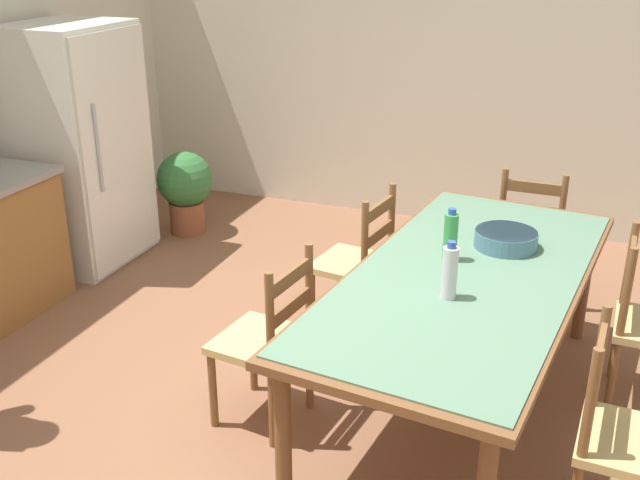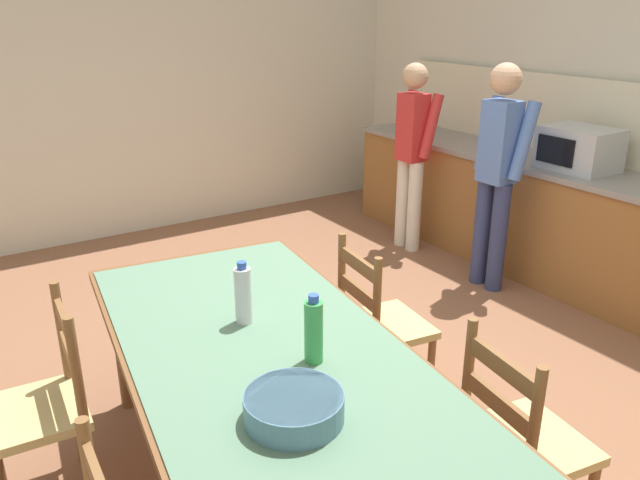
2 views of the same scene
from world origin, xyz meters
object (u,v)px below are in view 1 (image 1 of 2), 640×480
object	(u,v)px
refrigerator	(78,147)
chair_side_near_left	(622,439)
chair_side_far_right	(357,263)
bottle_off_centre	(450,236)
potted_plant	(185,187)
chair_side_far_left	(267,341)
dining_table	(466,286)
bottle_near_centre	(450,272)
serving_bowl	(506,238)
chair_head_end	(530,235)

from	to	relation	value
refrigerator	chair_side_near_left	size ratio (longest dim) A/B	1.87
chair_side_far_right	chair_side_near_left	size ratio (longest dim) A/B	1.00
bottle_off_centre	potted_plant	size ratio (longest dim) A/B	0.40
bottle_off_centre	chair_side_far_right	size ratio (longest dim) A/B	0.30
refrigerator	chair_side_far_left	size ratio (longest dim) A/B	1.87
dining_table	chair_side_far_right	distance (m)	0.99
bottle_off_centre	chair_side_near_left	bearing A→B (deg)	-130.68
bottle_near_centre	chair_side_far_left	bearing A→B (deg)	99.08
chair_side_far_right	serving_bowl	bearing A→B (deg)	84.62
chair_head_end	potted_plant	size ratio (longest dim) A/B	1.36
bottle_near_centre	chair_side_far_left	xyz separation A→B (m)	(-0.13, 0.83, -0.45)
bottle_near_centre	chair_side_near_left	xyz separation A→B (m)	(-0.32, -0.77, -0.45)
dining_table	chair_side_far_left	bearing A→B (deg)	115.75
bottle_near_centre	potted_plant	bearing A→B (deg)	52.24
dining_table	potted_plant	size ratio (longest dim) A/B	3.58
bottle_near_centre	potted_plant	xyz separation A→B (m)	(1.93, 2.49, -0.50)
bottle_near_centre	chair_side_far_right	world-z (taller)	bottle_near_centre
serving_bowl	chair_head_end	world-z (taller)	chair_head_end
bottle_off_centre	potted_plant	bearing A→B (deg)	57.80
serving_bowl	chair_side_far_right	xyz separation A→B (m)	(0.22, 0.87, -0.37)
serving_bowl	chair_side_far_right	bearing A→B (deg)	75.99
dining_table	chair_side_far_left	xyz separation A→B (m)	(-0.42, 0.86, -0.25)
potted_plant	chair_side_far_right	bearing A→B (deg)	-120.31
chair_side_far_right	chair_side_far_left	world-z (taller)	same
bottle_off_centre	chair_side_far_right	world-z (taller)	bottle_off_centre
dining_table	potted_plant	bearing A→B (deg)	56.89
refrigerator	bottle_near_centre	xyz separation A→B (m)	(-1.23, -2.92, 0.04)
chair_head_end	dining_table	bearing A→B (deg)	84.24
serving_bowl	chair_side_far_left	size ratio (longest dim) A/B	0.35
refrigerator	serving_bowl	size ratio (longest dim) A/B	5.32
bottle_near_centre	bottle_off_centre	distance (m)	0.42
chair_side_far_right	refrigerator	bearing A→B (deg)	-90.31
bottle_near_centre	chair_side_far_right	size ratio (longest dim) A/B	0.30
chair_side_far_left	chair_side_far_right	bearing A→B (deg)	-179.51
dining_table	chair_side_far_right	world-z (taller)	chair_side_far_right
chair_head_end	chair_side_near_left	distance (m)	2.11
bottle_off_centre	serving_bowl	xyz separation A→B (m)	(0.26, -0.24, -0.07)
dining_table	chair_head_end	bearing A→B (deg)	-6.89
chair_side_far_left	potted_plant	world-z (taller)	chair_side_far_left
chair_side_far_right	potted_plant	bearing A→B (deg)	-111.68
chair_side_near_left	refrigerator	bearing A→B (deg)	70.52
chair_side_far_left	chair_side_near_left	xyz separation A→B (m)	(-0.19, -1.60, 0.00)
bottle_off_centre	chair_side_far_right	distance (m)	0.90
chair_side_far_right	chair_side_far_left	distance (m)	1.03
chair_side_near_left	serving_bowl	bearing A→B (deg)	35.23
bottle_off_centre	potted_plant	xyz separation A→B (m)	(1.52, 2.41, -0.50)
chair_side_far_right	chair_side_near_left	bearing A→B (deg)	59.40
bottle_off_centre	serving_bowl	world-z (taller)	bottle_off_centre
bottle_near_centre	chair_head_end	distance (m)	1.78
serving_bowl	chair_head_end	xyz separation A→B (m)	(1.04, -0.05, -0.37)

